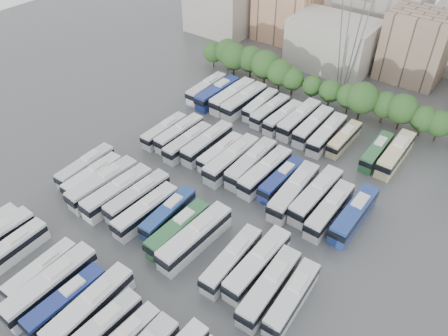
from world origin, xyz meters
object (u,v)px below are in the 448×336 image
Objects in this scene: bus_r2_s4 at (207,143)px; bus_r2_s3 at (188,143)px; bus_r3_s12 at (376,151)px; bus_r1_s4 at (138,197)px; bus_r1_s3 at (118,192)px; bus_r0_s5 at (51,285)px; bus_r1_s8 at (195,237)px; bus_r2_s11 at (316,195)px; bus_r1_s13 at (292,298)px; bus_r3_s8 at (313,126)px; bus_r1_s1 at (93,176)px; bus_r2_s7 at (251,163)px; bus_r2_s13 at (354,214)px; bus_r3_s13 at (396,154)px; bus_r1_s12 at (269,287)px; bus_r2_s10 at (294,191)px; bus_r2_s12 at (330,210)px; bus_r3_s1 at (218,93)px; bus_r3_s0 at (207,88)px; bus_r3_s3 at (244,101)px; bus_r3_s10 at (344,139)px; bus_r3_s5 at (270,111)px; bus_r2_s8 at (265,172)px; bus_r1_s0 at (86,167)px; bus_r2_s1 at (165,131)px; bus_r2_s5 at (220,152)px; bus_r3_s7 at (299,119)px; bus_r3_s2 at (232,96)px; bus_r0_s6 at (66,301)px; bus_r2_s6 at (232,159)px; electricity_pylon at (356,11)px; bus_r0_s4 at (42,271)px; bus_r2_s9 at (281,179)px; bus_r1_s5 at (146,211)px; bus_r3_s6 at (283,117)px; bus_r1_s6 at (169,213)px; bus_r1_s10 at (232,260)px; bus_r2_s2 at (179,133)px; bus_r1_s7 at (178,229)px; bus_r1_s2 at (103,184)px; bus_r1_s11 at (258,264)px; bus_r3_s9 at (327,134)px.

bus_r2_s3 is at bearing -147.97° from bus_r2_s4.
bus_r1_s4 is at bearing -127.52° from bus_r3_s12.
bus_r0_s5 is at bearing -66.86° from bus_r1_s3.
bus_r1_s8 is 21.30m from bus_r2_s11.
bus_r1_s8 is at bearing 176.18° from bus_r1_s13.
bus_r1_s1 is at bearing -122.82° from bus_r3_s8.
bus_r2_s13 is (19.97, -0.86, -0.05)m from bus_r2_s7.
bus_r1_s13 is 0.92× the size of bus_r3_s13.
bus_r3_s8 is at bearing 107.12° from bus_r1_s12.
bus_r2_s10 reaches higher than bus_r1_s3.
bus_r2_s12 is 0.97× the size of bus_r3_s1.
bus_r3_s0 is (-43.36, 17.42, -0.11)m from bus_r2_s13.
bus_r3_s3 is 1.23× the size of bus_r3_s10.
bus_r1_s3 is at bearing 110.37° from bus_r0_s5.
bus_r3_s5 is at bearing 90.17° from bus_r0_s5.
bus_r2_s7 reaches higher than bus_r2_s8.
bus_r1_s13 is at bearing -33.10° from bus_r2_s4.
bus_r1_s0 is at bearing -139.45° from bus_r3_s13.
bus_r2_s1 is at bearing 178.71° from bus_r2_s12.
bus_r2_s5 is 0.84× the size of bus_r3_s7.
bus_r0_s6 is at bearing -75.53° from bus_r3_s2.
bus_r1_s8 is at bearing -38.55° from bus_r2_s1.
bus_r2_s6 is 24.11m from bus_r3_s1.
bus_r2_s1 is 22.95m from bus_r2_s8.
bus_r1_s0 is at bearing -158.00° from bus_r2_s12.
electricity_pylon is 41.10m from bus_r2_s8.
bus_r2_s9 reaches higher than bus_r0_s4.
bus_r3_s5 is at bearing 101.32° from bus_r2_s6.
bus_r1_s5 reaches higher than bus_r3_s6.
bus_r1_s6 is 36.16m from bus_r3_s3.
bus_r2_s12 is 0.94× the size of bus_r3_s3.
bus_r1_s10 reaches higher than bus_r2_s2.
electricity_pylon is 26.70m from bus_r3_s6.
bus_r3_s2 is at bearing 80.11° from bus_r2_s1.
bus_r1_s7 is 23.12m from bus_r2_s11.
bus_r1_s2 is 21.69m from bus_r2_s5.
bus_r1_s5 is 38.04m from bus_r3_s7.
bus_r1_s2 is 30.11m from bus_r1_s11.
bus_r3_s9 reaches higher than bus_r2_s2.
bus_r3_s2 is 26.42m from bus_r3_s10.
bus_r1_s2 reaches higher than bus_r3_s0.
bus_r2_s6 is at bearing 3.87° from bus_r2_s3.
bus_r3_s5 reaches higher than bus_r3_s10.
bus_r2_s3 reaches higher than bus_r0_s4.
bus_r1_s1 is 0.88× the size of bus_r3_s2.
bus_r2_s11 is 1.17× the size of bus_r3_s6.
bus_r3_s13 is at bearing 81.32° from bus_r2_s12.
bus_r1_s2 is 18.35m from bus_r2_s1.
bus_r3_s7 reaches higher than bus_r3_s5.
bus_r2_s12 is 27.42m from bus_r3_s6.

